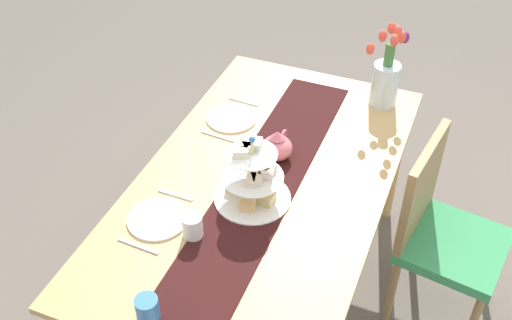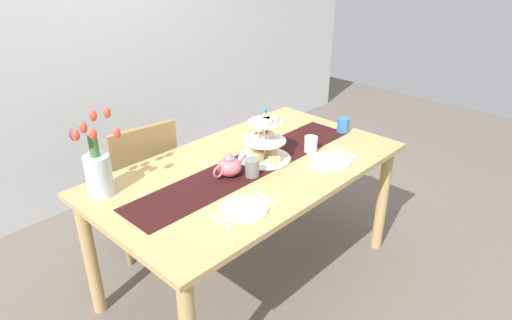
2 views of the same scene
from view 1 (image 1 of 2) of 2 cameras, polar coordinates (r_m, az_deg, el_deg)
name	(u,v)px [view 1 (image 1 of 2)]	position (r m, az deg, el deg)	size (l,w,h in m)	color
ground_plane	(262,299)	(3.07, 0.56, -12.61)	(8.00, 8.00, 0.00)	#6B6056
dining_table	(263,199)	(2.57, 0.66, -3.56)	(1.74, 0.97, 0.77)	tan
chair_left	(440,229)	(2.79, 16.58, -6.06)	(0.48, 0.48, 0.91)	olive
table_runner	(264,181)	(2.50, 0.78, -1.90)	(1.52, 0.28, 0.00)	black
tiered_cake_stand	(253,180)	(2.36, -0.29, -1.87)	(0.30, 0.30, 0.30)	beige
teapot	(277,147)	(2.58, 1.95, 1.23)	(0.24, 0.13, 0.14)	#D66B75
tulip_vase	(386,77)	(2.92, 11.84, 7.45)	(0.22, 0.16, 0.42)	silver
dinner_plate_left	(232,118)	(2.84, -2.26, 3.88)	(0.23, 0.23, 0.01)	white
fork_left	(244,102)	(2.95, -1.13, 5.39)	(0.02, 0.15, 0.01)	silver
knife_left	(218,136)	(2.73, -3.48, 2.18)	(0.01, 0.17, 0.01)	silver
dinner_plate_right	(158,219)	(2.37, -9.03, -5.36)	(0.23, 0.23, 0.01)	white
fork_right	(176,195)	(2.46, -7.40, -3.19)	(0.02, 0.15, 0.01)	silver
knife_right	(138,246)	(2.29, -10.78, -7.76)	(0.01, 0.17, 0.01)	silver
mug_grey	(250,154)	(2.56, -0.57, 0.56)	(0.08, 0.08, 0.10)	slate
mug_white_text	(192,226)	(2.27, -5.85, -6.08)	(0.08, 0.08, 0.10)	white
mug_orange	(147,309)	(2.05, -9.94, -13.37)	(0.08, 0.08, 0.10)	#3370B7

